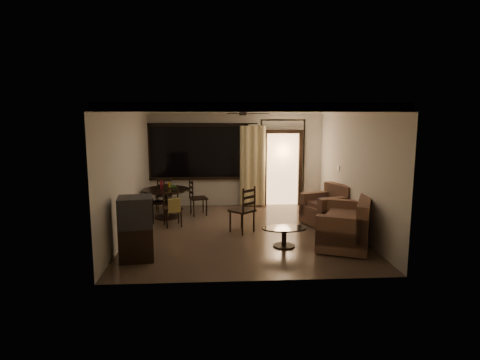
{
  "coord_description": "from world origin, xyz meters",
  "views": [
    {
      "loc": [
        -0.6,
        -8.77,
        2.61
      ],
      "look_at": [
        -0.05,
        0.2,
        1.16
      ],
      "focal_mm": 30.0,
      "sensor_mm": 36.0,
      "label": 1
    }
  ],
  "objects": [
    {
      "name": "dining_chair_south",
      "position": [
        -1.63,
        0.57,
        0.31
      ],
      "size": [
        0.52,
        0.56,
        0.95
      ],
      "rotation": [
        0.0,
        0.0,
        0.29
      ],
      "color": "black",
      "rests_on": "ground"
    },
    {
      "name": "ground",
      "position": [
        0.0,
        0.0,
        0.0
      ],
      "size": [
        5.5,
        5.5,
        0.0
      ],
      "primitive_type": "plane",
      "color": "#7F6651",
      "rests_on": "ground"
    },
    {
      "name": "coffee_table",
      "position": [
        0.76,
        -1.09,
        0.26
      ],
      "size": [
        0.9,
        0.54,
        0.39
      ],
      "rotation": [
        0.0,
        0.0,
        0.09
      ],
      "color": "black",
      "rests_on": "ground"
    },
    {
      "name": "sofa",
      "position": [
        2.11,
        -0.98,
        0.38
      ],
      "size": [
        1.58,
        2.01,
        0.95
      ],
      "rotation": [
        0.0,
        0.0,
        -0.41
      ],
      "color": "#44261F",
      "rests_on": "ground"
    },
    {
      "name": "armchair",
      "position": [
        2.11,
        0.49,
        0.39
      ],
      "size": [
        1.2,
        1.2,
        0.94
      ],
      "rotation": [
        0.0,
        0.0,
        0.36
      ],
      "color": "#44261F",
      "rests_on": "ground"
    },
    {
      "name": "dining_table",
      "position": [
        -1.87,
        1.39,
        0.59
      ],
      "size": [
        1.2,
        1.2,
        0.97
      ],
      "rotation": [
        0.0,
        0.0,
        0.29
      ],
      "color": "black",
      "rests_on": "ground"
    },
    {
      "name": "dining_chair_east",
      "position": [
        -1.07,
        1.63,
        0.28
      ],
      "size": [
        0.52,
        0.52,
        0.95
      ],
      "rotation": [
        0.0,
        0.0,
        1.86
      ],
      "color": "black",
      "rests_on": "ground"
    },
    {
      "name": "dining_chair_north",
      "position": [
        -2.05,
        2.14,
        0.28
      ],
      "size": [
        0.52,
        0.52,
        0.95
      ],
      "rotation": [
        0.0,
        0.0,
        3.43
      ],
      "color": "black",
      "rests_on": "ground"
    },
    {
      "name": "tv_cabinet",
      "position": [
        -2.05,
        -1.65,
        0.59
      ],
      "size": [
        0.69,
        0.63,
        1.17
      ],
      "rotation": [
        0.0,
        0.0,
        0.14
      ],
      "color": "black",
      "rests_on": "ground"
    },
    {
      "name": "side_chair",
      "position": [
        -0.01,
        -0.03,
        0.31
      ],
      "size": [
        0.66,
        0.66,
        1.05
      ],
      "rotation": [
        0.0,
        0.0,
        3.89
      ],
      "color": "black",
      "rests_on": "ground"
    },
    {
      "name": "room_shell",
      "position": [
        0.59,
        1.77,
        1.83
      ],
      "size": [
        5.5,
        6.7,
        5.5
      ],
      "color": "beige",
      "rests_on": "ground"
    },
    {
      "name": "dining_chair_west",
      "position": [
        -2.04,
        1.15,
        0.28
      ],
      "size": [
        0.52,
        0.52,
        0.95
      ],
      "rotation": [
        0.0,
        0.0,
        -1.28
      ],
      "color": "black",
      "rests_on": "ground"
    }
  ]
}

